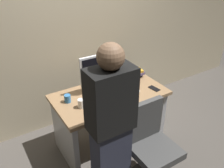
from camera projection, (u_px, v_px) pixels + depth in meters
ground_plane at (110, 141)px, 3.23m from camera, size 9.00×9.00×0.00m
wall_back at (77, 14)px, 3.07m from camera, size 6.40×0.10×3.00m
desk at (110, 110)px, 2.98m from camera, size 1.32×0.72×0.74m
office_chair at (151, 149)px, 2.51m from camera, size 0.52×0.52×0.94m
person_at_desk at (111, 128)px, 2.16m from camera, size 0.40×0.24×1.64m
monitor at (102, 70)px, 2.82m from camera, size 0.54×0.15×0.46m
keyboard at (114, 97)px, 2.77m from camera, size 0.43×0.14×0.02m
mouse at (137, 90)px, 2.89m from camera, size 0.06×0.10×0.03m
cup_near_keyboard at (81, 104)px, 2.59m from camera, size 0.07×0.07×0.10m
cup_by_monitor at (68, 99)px, 2.69m from camera, size 0.07×0.07×0.09m
book_stack at (136, 73)px, 3.20m from camera, size 0.21×0.17×0.10m
cell_phone at (154, 89)px, 2.95m from camera, size 0.09×0.15×0.01m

